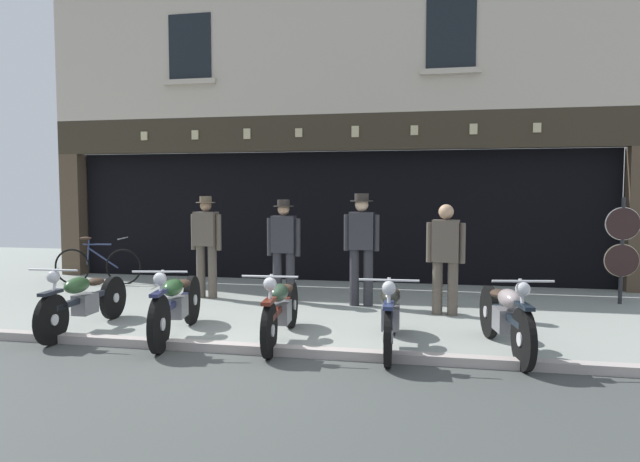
{
  "coord_description": "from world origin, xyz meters",
  "views": [
    {
      "loc": [
        2.01,
        -5.83,
        1.8
      ],
      "look_at": [
        0.34,
        2.54,
        1.2
      ],
      "focal_mm": 31.65,
      "sensor_mm": 36.0,
      "label": 1
    }
  ],
  "objects": [
    {
      "name": "ground",
      "position": [
        0.0,
        -0.98,
        -0.04
      ],
      "size": [
        23.74,
        22.0,
        0.18
      ],
      "color": "gray"
    },
    {
      "name": "shop_facade",
      "position": [
        -0.0,
        7.01,
        1.71
      ],
      "size": [
        12.04,
        4.42,
        6.3
      ],
      "color": "black",
      "rests_on": "ground"
    },
    {
      "name": "motorcycle_left",
      "position": [
        -2.38,
        0.62,
        0.41
      ],
      "size": [
        0.62,
        2.0,
        0.9
      ],
      "rotation": [
        0.0,
        0.0,
        3.18
      ],
      "color": "black",
      "rests_on": "ground"
    },
    {
      "name": "motorcycle_center_left",
      "position": [
        -1.07,
        0.56,
        0.43
      ],
      "size": [
        0.63,
        2.06,
        0.92
      ],
      "rotation": [
        0.0,
        0.0,
        3.31
      ],
      "color": "black",
      "rests_on": "ground"
    },
    {
      "name": "motorcycle_center",
      "position": [
        0.25,
        0.62,
        0.41
      ],
      "size": [
        0.62,
        2.0,
        0.9
      ],
      "rotation": [
        0.0,
        0.0,
        3.22
      ],
      "color": "black",
      "rests_on": "ground"
    },
    {
      "name": "motorcycle_center_right",
      "position": [
        1.56,
        0.55,
        0.42
      ],
      "size": [
        0.62,
        1.99,
        0.91
      ],
      "rotation": [
        0.0,
        0.0,
        3.18
      ],
      "color": "black",
      "rests_on": "ground"
    },
    {
      "name": "motorcycle_right",
      "position": [
        2.82,
        0.65,
        0.42
      ],
      "size": [
        0.62,
        1.93,
        0.91
      ],
      "rotation": [
        0.0,
        0.0,
        3.3
      ],
      "color": "black",
      "rests_on": "ground"
    },
    {
      "name": "salesman_left",
      "position": [
        -1.73,
        3.1,
        0.95
      ],
      "size": [
        0.56,
        0.32,
        1.72
      ],
      "rotation": [
        0.0,
        0.0,
        3.04
      ],
      "color": "brown",
      "rests_on": "ground"
    },
    {
      "name": "shopkeeper_center",
      "position": [
        -0.36,
        3.04,
        0.92
      ],
      "size": [
        0.56,
        0.33,
        1.67
      ],
      "rotation": [
        0.0,
        0.0,
        3.14
      ],
      "color": "#2D2D33",
      "rests_on": "ground"
    },
    {
      "name": "salesman_right",
      "position": [
        0.93,
        2.94,
        1.0
      ],
      "size": [
        0.56,
        0.36,
        1.77
      ],
      "rotation": [
        0.0,
        0.0,
        3.15
      ],
      "color": "#2D2D33",
      "rests_on": "ground"
    },
    {
      "name": "assistant_far_right",
      "position": [
        2.21,
        2.52,
        0.9
      ],
      "size": [
        0.56,
        0.27,
        1.62
      ],
      "rotation": [
        0.0,
        0.0,
        3.01
      ],
      "color": "brown",
      "rests_on": "ground"
    },
    {
      "name": "tyre_sign_pole",
      "position": [
        4.99,
        3.89,
        0.98
      ],
      "size": [
        0.53,
        0.06,
        1.71
      ],
      "color": "#232328",
      "rests_on": "ground"
    },
    {
      "name": "advert_board_near",
      "position": [
        -1.48,
        5.4,
        1.66
      ],
      "size": [
        0.78,
        0.03,
        0.91
      ],
      "color": "beige"
    },
    {
      "name": "advert_board_far",
      "position": [
        -2.72,
        5.4,
        1.65
      ],
      "size": [
        0.82,
        0.03,
        0.99
      ],
      "color": "silver"
    },
    {
      "name": "leaning_bicycle",
      "position": [
        -4.4,
        4.05,
        0.37
      ],
      "size": [
        1.7,
        0.5,
        0.94
      ],
      "rotation": [
        0.0,
        0.0,
        -1.41
      ],
      "color": "black",
      "rests_on": "ground"
    }
  ]
}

